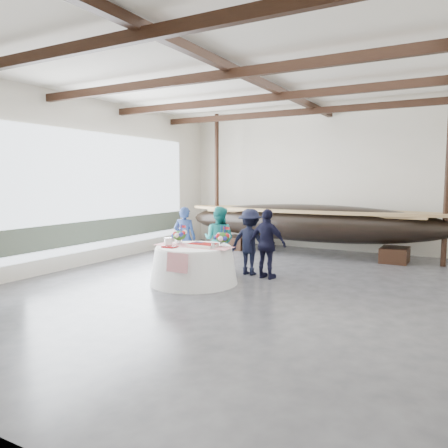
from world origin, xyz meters
The scene contains 13 objects.
floor centered at (0.00, 0.00, 0.00)m, with size 10.00×12.00×0.01m, color #3D3D42.
wall_back centered at (0.00, 6.00, 2.25)m, with size 10.00×0.02×4.50m, color silver.
wall_left centered at (-5.00, 0.00, 2.25)m, with size 0.02×12.00×4.50m, color silver.
ceiling centered at (0.00, 0.00, 4.50)m, with size 10.00×12.00×0.01m, color white.
pavilion_structure centered at (0.00, 0.80, 4.00)m, with size 9.80×11.76×4.50m.
open_bay centered at (-4.95, 1.00, 1.83)m, with size 0.03×7.00×3.20m.
longboat_display centered at (-0.22, 4.64, 1.00)m, with size 8.31×1.66×1.56m.
banquet_table centered at (-1.31, -0.19, 0.42)m, with size 1.96×1.96×0.84m.
tabletop_items centered at (-1.29, -0.08, 0.99)m, with size 1.84×0.96×0.40m.
guest_woman_blue centered at (-2.36, 1.00, 0.81)m, with size 0.59×0.39×1.62m, color navy.
guest_woman_teal centered at (-1.36, 1.04, 0.83)m, with size 0.80×0.63×1.65m, color teal.
guest_man_left centered at (-0.61, 1.25, 0.80)m, with size 1.04×0.60×1.61m, color black.
guest_man_right centered at (-0.05, 1.03, 0.82)m, with size 0.96×0.40×1.64m, color black.
Camera 1 is at (3.95, -8.28, 2.32)m, focal length 35.00 mm.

